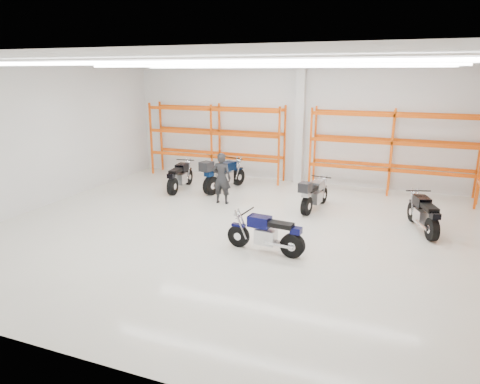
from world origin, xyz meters
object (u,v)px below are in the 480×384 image
at_px(motorcycle_back_b, 221,175).
at_px(motorcycle_back_c, 313,195).
at_px(structural_column, 300,125).
at_px(motorcycle_back_a, 179,177).
at_px(standing_man, 222,178).
at_px(motorcycle_back_d, 424,215).
at_px(motorcycle_main, 268,235).

bearing_deg(motorcycle_back_b, motorcycle_back_c, -16.50).
distance_m(motorcycle_back_b, structural_column, 3.64).
bearing_deg(motorcycle_back_a, motorcycle_back_c, -7.03).
bearing_deg(structural_column, standing_man, -115.06).
height_order(motorcycle_back_c, motorcycle_back_d, motorcycle_back_c).
relative_size(motorcycle_main, motorcycle_back_a, 0.94).
distance_m(motorcycle_back_c, standing_man, 3.03).
xyz_separation_m(motorcycle_back_d, standing_man, (-6.18, 0.46, 0.38)).
distance_m(motorcycle_back_a, motorcycle_back_d, 8.39).
bearing_deg(motorcycle_main, standing_man, 128.72).
bearing_deg(standing_man, structural_column, -121.23).
relative_size(motorcycle_back_a, motorcycle_back_b, 0.89).
bearing_deg(motorcycle_back_b, motorcycle_back_a, -163.66).
bearing_deg(structural_column, motorcycle_back_d, -42.43).
bearing_deg(motorcycle_back_b, motorcycle_back_d, -14.99).
xyz_separation_m(motorcycle_back_b, motorcycle_back_c, (3.60, -1.07, -0.08)).
bearing_deg(motorcycle_back_b, structural_column, 44.67).
height_order(motorcycle_main, motorcycle_back_c, motorcycle_back_c).
bearing_deg(motorcycle_main, motorcycle_back_b, 124.92).
xyz_separation_m(motorcycle_main, motorcycle_back_a, (-4.77, 4.25, 0.03)).
distance_m(standing_man, structural_column, 4.25).
height_order(motorcycle_back_a, motorcycle_back_d, motorcycle_back_a).
bearing_deg(structural_column, motorcycle_back_c, -68.87).
bearing_deg(standing_man, motorcycle_back_b, -72.21).
bearing_deg(motorcycle_main, structural_column, 97.91).
bearing_deg(motorcycle_back_d, motorcycle_back_a, 170.54).
height_order(motorcycle_main, structural_column, structural_column).
height_order(motorcycle_main, motorcycle_back_b, motorcycle_back_b).
distance_m(motorcycle_main, structural_column, 7.26).
height_order(motorcycle_back_a, motorcycle_back_b, motorcycle_back_b).
bearing_deg(motorcycle_main, motorcycle_back_c, 84.88).
relative_size(motorcycle_back_a, motorcycle_back_d, 1.06).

